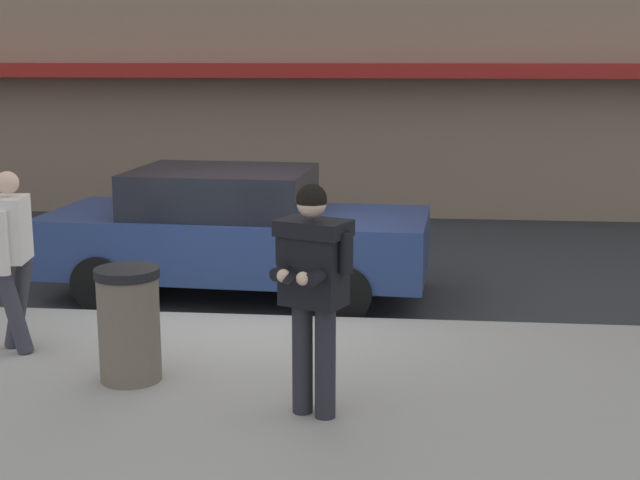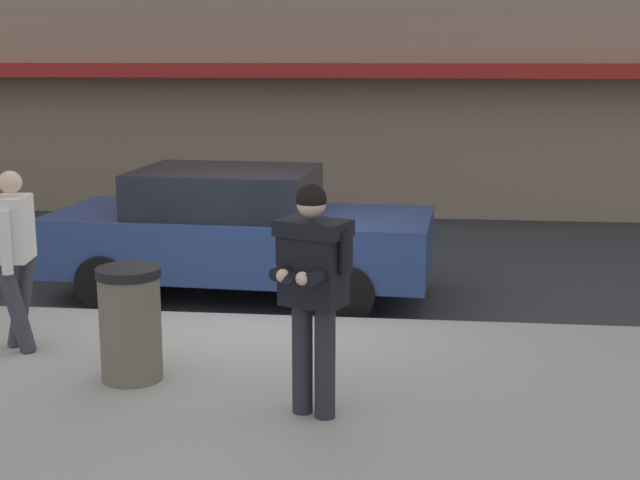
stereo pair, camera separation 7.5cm
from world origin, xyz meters
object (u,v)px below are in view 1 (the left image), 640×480
(trash_bin, at_px, (129,324))
(man_texting_on_phone, at_px, (313,275))
(parked_sedan_mid, at_px, (234,232))
(pedestrian_in_light_coat, at_px, (12,250))

(trash_bin, bearing_deg, man_texting_on_phone, -20.41)
(man_texting_on_phone, relative_size, trash_bin, 1.84)
(parked_sedan_mid, xyz_separation_m, trash_bin, (-0.26, -3.26, -0.16))
(man_texting_on_phone, xyz_separation_m, trash_bin, (-1.63, 0.61, -0.62))
(pedestrian_in_light_coat, bearing_deg, parked_sedan_mid, 59.20)
(pedestrian_in_light_coat, height_order, trash_bin, pedestrian_in_light_coat)
(pedestrian_in_light_coat, xyz_separation_m, trash_bin, (1.29, -0.65, -0.47))
(parked_sedan_mid, distance_m, trash_bin, 3.27)
(man_texting_on_phone, height_order, trash_bin, man_texting_on_phone)
(parked_sedan_mid, bearing_deg, pedestrian_in_light_coat, -120.80)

